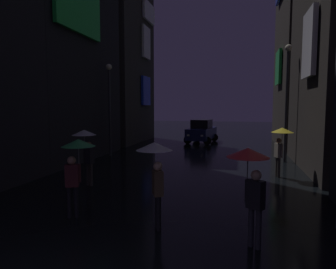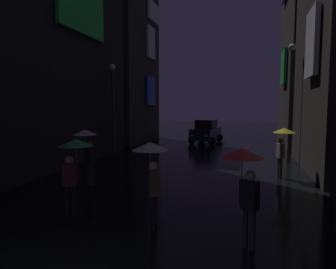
% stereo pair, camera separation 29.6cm
% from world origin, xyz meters
% --- Properties ---
extents(building_left_far, '(4.25, 7.52, 15.60)m').
position_xyz_m(building_left_far, '(-7.49, 21.77, 7.80)').
color(building_left_far, '#33302D').
rests_on(building_left_far, ground).
extents(pedestrian_near_crossing_clear, '(0.90, 0.90, 2.12)m').
position_xyz_m(pedestrian_near_crossing_clear, '(-3.02, 7.67, 1.67)').
color(pedestrian_near_crossing_clear, '#38332D').
rests_on(pedestrian_near_crossing_clear, ground).
extents(pedestrian_foreground_right_yellow, '(0.90, 0.90, 2.12)m').
position_xyz_m(pedestrian_foreground_right_yellow, '(4.28, 10.67, 1.67)').
color(pedestrian_foreground_right_yellow, '#38332D').
rests_on(pedestrian_foreground_right_yellow, ground).
extents(pedestrian_midstreet_centre_clear, '(0.90, 0.90, 2.12)m').
position_xyz_m(pedestrian_midstreet_centre_clear, '(0.62, 4.44, 1.67)').
color(pedestrian_midstreet_centre_clear, black).
rests_on(pedestrian_midstreet_centre_clear, ground).
extents(pedestrian_far_right_green, '(0.90, 0.90, 2.12)m').
position_xyz_m(pedestrian_far_right_green, '(-1.64, 4.65, 1.67)').
color(pedestrian_far_right_green, black).
rests_on(pedestrian_far_right_green, ground).
extents(pedestrian_midstreet_left_red, '(0.90, 0.90, 2.12)m').
position_xyz_m(pedestrian_midstreet_left_red, '(2.82, 3.93, 1.67)').
color(pedestrian_midstreet_left_red, '#2D2D38').
rests_on(pedestrian_midstreet_left_red, ground).
extents(car_distant, '(2.60, 4.31, 1.92)m').
position_xyz_m(car_distant, '(-0.48, 22.48, 0.93)').
color(car_distant, navy).
rests_on(car_distant, ground).
extents(streetlamp_right_far, '(0.36, 0.36, 6.24)m').
position_xyz_m(streetlamp_right_far, '(5.00, 14.55, 3.84)').
color(streetlamp_right_far, '#2D2D33').
rests_on(streetlamp_right_far, ground).
extents(streetlamp_left_far, '(0.36, 0.36, 5.51)m').
position_xyz_m(streetlamp_left_far, '(-5.00, 14.19, 3.45)').
color(streetlamp_left_far, '#2D2D33').
rests_on(streetlamp_left_far, ground).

